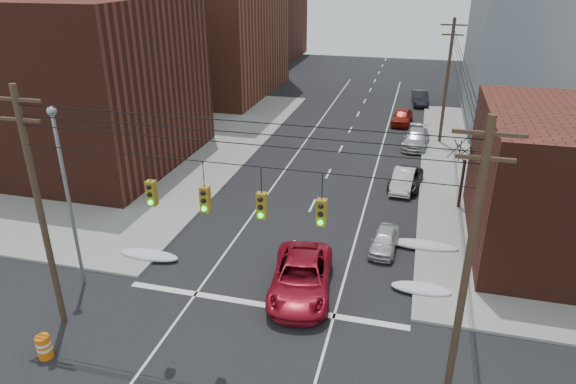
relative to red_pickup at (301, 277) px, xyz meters
The scene contains 24 objects.
sidewalk_nw 34.31m from the red_pickup, 146.36° to the left, with size 40.00×40.00×0.15m, color gray.
building_brick_near 27.97m from the red_pickup, 149.28° to the left, with size 20.00×16.00×13.00m, color #481E15.
building_brick_far 71.70m from the red_pickup, 112.66° to the left, with size 22.00×18.00×12.00m, color #481E15.
utility_pole_left 12.26m from the red_pickup, 153.56° to the right, with size 2.20×0.28×11.00m.
utility_pole_right 9.87m from the red_pickup, 35.75° to the right, with size 2.20×0.28×11.00m.
utility_pole_far 27.36m from the red_pickup, 75.05° to the left, with size 2.20×0.28×11.00m.
traffic_signals 8.19m from the red_pickup, 106.18° to the right, with size 17.00×0.42×2.02m.
street_light 12.17m from the red_pickup, 169.75° to the right, with size 0.44×0.44×9.32m.
bare_tree 14.51m from the red_pickup, 56.21° to the left, with size 2.09×2.20×4.93m.
snow_nw 9.04m from the red_pickup, behind, with size 3.50×1.08×0.42m, color silver.
snow_ne 6.07m from the red_pickup, 14.39° to the left, with size 3.00×1.08×0.42m, color silver.
snow_east_far 8.40m from the red_pickup, 45.75° to the left, with size 4.00×1.08×0.42m, color silver.
red_pickup is the anchor object (origin of this frame).
parked_car_a 6.43m from the red_pickup, 55.12° to the left, with size 1.44×3.57×1.22m, color silver.
parked_car_b 15.01m from the red_pickup, 73.63° to the left, with size 1.47×4.22×1.39m, color silver.
parked_car_c 15.52m from the red_pickup, 73.51° to the left, with size 2.09×4.54×1.26m, color black.
parked_car_d 24.86m from the red_pickup, 78.76° to the left, with size 2.09×5.14×1.49m, color #AFAFB4.
parked_car_e 31.51m from the red_pickup, 84.09° to the left, with size 1.83×4.54×1.55m, color maroon.
parked_car_f 40.24m from the red_pickup, 83.09° to the left, with size 1.66×4.75×1.57m, color black.
lot_car_a 22.12m from the red_pickup, 135.66° to the left, with size 1.45×4.17×1.37m, color silver.
lot_car_b 23.05m from the red_pickup, 136.35° to the left, with size 2.42×5.25×1.46m, color #ADADB2.
lot_car_c 21.76m from the red_pickup, 147.30° to the left, with size 2.07×5.10×1.48m, color black.
lot_car_d 25.36m from the red_pickup, 136.14° to the left, with size 1.55×3.86×1.32m, color silver.
construction_barrel 11.77m from the red_pickup, 142.12° to the right, with size 0.70×0.70×1.06m.
Camera 1 is at (6.33, -12.96, 15.12)m, focal length 32.00 mm.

